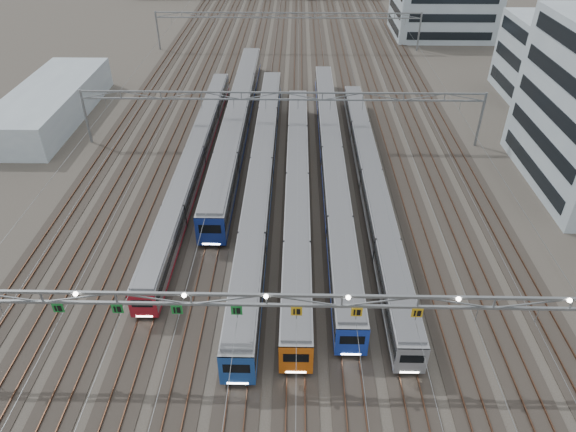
{
  "coord_description": "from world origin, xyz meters",
  "views": [
    {
      "loc": [
        2.12,
        -27.57,
        34.04
      ],
      "look_at": [
        1.3,
        16.41,
        3.5
      ],
      "focal_mm": 32.0,
      "sensor_mm": 36.0,
      "label": 1
    }
  ],
  "objects_px": {
    "depot_bldg_north": "(444,1)",
    "gantry_far": "(288,20)",
    "train_e": "(332,158)",
    "train_f": "(371,180)",
    "depot_bldg_mid": "(552,59)",
    "train_b": "(238,119)",
    "gantry_mid": "(282,102)",
    "train_a": "(195,156)",
    "train_d": "(297,185)",
    "train_c": "(262,169)",
    "gantry_near": "(266,303)",
    "west_shed": "(51,103)"
  },
  "relations": [
    {
      "from": "depot_bldg_north",
      "to": "west_shed",
      "type": "height_order",
      "value": "depot_bldg_north"
    },
    {
      "from": "train_e",
      "to": "depot_bldg_mid",
      "type": "height_order",
      "value": "depot_bldg_mid"
    },
    {
      "from": "train_f",
      "to": "gantry_far",
      "type": "relative_size",
      "value": 0.99
    },
    {
      "from": "train_c",
      "to": "train_d",
      "type": "bearing_deg",
      "value": -38.49
    },
    {
      "from": "train_f",
      "to": "train_e",
      "type": "bearing_deg",
      "value": 129.64
    },
    {
      "from": "train_a",
      "to": "train_c",
      "type": "bearing_deg",
      "value": -21.52
    },
    {
      "from": "train_b",
      "to": "depot_bldg_north",
      "type": "height_order",
      "value": "depot_bldg_north"
    },
    {
      "from": "train_b",
      "to": "depot_bldg_mid",
      "type": "distance_m",
      "value": 54.23
    },
    {
      "from": "train_f",
      "to": "gantry_near",
      "type": "relative_size",
      "value": 0.99
    },
    {
      "from": "train_e",
      "to": "gantry_near",
      "type": "distance_m",
      "value": 33.25
    },
    {
      "from": "train_a",
      "to": "west_shed",
      "type": "bearing_deg",
      "value": 147.75
    },
    {
      "from": "train_d",
      "to": "train_b",
      "type": "bearing_deg",
      "value": 116.08
    },
    {
      "from": "train_e",
      "to": "west_shed",
      "type": "relative_size",
      "value": 2.1
    },
    {
      "from": "gantry_mid",
      "to": "train_f",
      "type": "bearing_deg",
      "value": -49.97
    },
    {
      "from": "depot_bldg_north",
      "to": "gantry_far",
      "type": "bearing_deg",
      "value": -159.98
    },
    {
      "from": "gantry_mid",
      "to": "west_shed",
      "type": "bearing_deg",
      "value": 167.07
    },
    {
      "from": "train_a",
      "to": "depot_bldg_mid",
      "type": "height_order",
      "value": "depot_bldg_mid"
    },
    {
      "from": "train_e",
      "to": "train_f",
      "type": "distance_m",
      "value": 7.05
    },
    {
      "from": "west_shed",
      "to": "gantry_far",
      "type": "bearing_deg",
      "value": 44.75
    },
    {
      "from": "train_b",
      "to": "train_e",
      "type": "relative_size",
      "value": 0.91
    },
    {
      "from": "train_b",
      "to": "depot_bldg_mid",
      "type": "relative_size",
      "value": 3.59
    },
    {
      "from": "depot_bldg_mid",
      "to": "west_shed",
      "type": "bearing_deg",
      "value": -172.48
    },
    {
      "from": "train_a",
      "to": "train_b",
      "type": "relative_size",
      "value": 0.97
    },
    {
      "from": "train_e",
      "to": "train_f",
      "type": "height_order",
      "value": "train_e"
    },
    {
      "from": "train_b",
      "to": "gantry_mid",
      "type": "relative_size",
      "value": 1.02
    },
    {
      "from": "gantry_near",
      "to": "train_c",
      "type": "bearing_deg",
      "value": 94.36
    },
    {
      "from": "train_f",
      "to": "gantry_far",
      "type": "height_order",
      "value": "gantry_far"
    },
    {
      "from": "gantry_mid",
      "to": "depot_bldg_mid",
      "type": "relative_size",
      "value": 3.52
    },
    {
      "from": "train_e",
      "to": "gantry_mid",
      "type": "height_order",
      "value": "gantry_mid"
    },
    {
      "from": "gantry_far",
      "to": "train_a",
      "type": "bearing_deg",
      "value": -102.05
    },
    {
      "from": "train_d",
      "to": "depot_bldg_mid",
      "type": "bearing_deg",
      "value": 38.57
    },
    {
      "from": "train_c",
      "to": "train_d",
      "type": "height_order",
      "value": "train_c"
    },
    {
      "from": "train_c",
      "to": "west_shed",
      "type": "bearing_deg",
      "value": 150.34
    },
    {
      "from": "gantry_mid",
      "to": "depot_bldg_north",
      "type": "height_order",
      "value": "depot_bldg_north"
    },
    {
      "from": "train_a",
      "to": "train_d",
      "type": "height_order",
      "value": "train_d"
    },
    {
      "from": "gantry_mid",
      "to": "train_d",
      "type": "bearing_deg",
      "value": -81.37
    },
    {
      "from": "depot_bldg_mid",
      "to": "train_b",
      "type": "bearing_deg",
      "value": -163.12
    },
    {
      "from": "train_c",
      "to": "train_f",
      "type": "relative_size",
      "value": 1.13
    },
    {
      "from": "train_b",
      "to": "gantry_mid",
      "type": "distance_m",
      "value": 8.65
    },
    {
      "from": "train_e",
      "to": "gantry_far",
      "type": "height_order",
      "value": "gantry_far"
    },
    {
      "from": "train_c",
      "to": "gantry_near",
      "type": "bearing_deg",
      "value": -85.64
    },
    {
      "from": "train_a",
      "to": "train_d",
      "type": "distance_m",
      "value": 15.27
    },
    {
      "from": "train_f",
      "to": "depot_bldg_north",
      "type": "relative_size",
      "value": 2.53
    },
    {
      "from": "train_d",
      "to": "train_e",
      "type": "height_order",
      "value": "same"
    },
    {
      "from": "gantry_far",
      "to": "gantry_near",
      "type": "bearing_deg",
      "value": -90.03
    },
    {
      "from": "train_b",
      "to": "gantry_mid",
      "type": "height_order",
      "value": "gantry_mid"
    },
    {
      "from": "train_a",
      "to": "depot_bldg_north",
      "type": "distance_m",
      "value": 80.93
    },
    {
      "from": "train_f",
      "to": "depot_bldg_north",
      "type": "distance_m",
      "value": 75.67
    },
    {
      "from": "train_d",
      "to": "gantry_far",
      "type": "distance_m",
      "value": 60.03
    },
    {
      "from": "train_b",
      "to": "west_shed",
      "type": "xyz_separation_m",
      "value": [
        -30.11,
        4.9,
        0.18
      ]
    }
  ]
}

